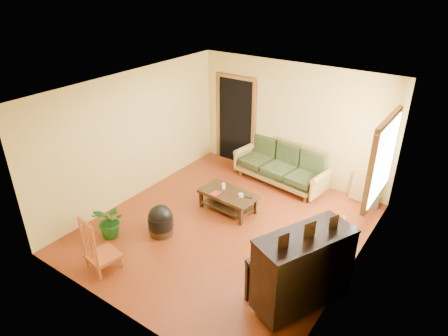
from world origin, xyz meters
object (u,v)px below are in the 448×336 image
Objects in this scene: footstool at (161,223)px; ceramic_crock at (373,201)px; armchair at (321,241)px; potted_plant at (110,221)px; piano at (302,271)px; sofa at (280,165)px; coffee_table at (228,201)px; red_chair at (101,243)px.

footstool is 4.22m from ceramic_crock.
armchair is at bearing 19.92° from footstool.
ceramic_crock is 0.44× the size of potted_plant.
piano reaches higher than footstool.
armchair is (1.76, -1.96, -0.07)m from sofa.
sofa reaches higher than footstool.
potted_plant is at bearing -139.61° from footstool.
coffee_table reaches higher than ceramic_crock.
red_chair is (-2.73, -2.15, 0.11)m from armchair.
coffee_table is 2.44× the size of footstool.
ceramic_crock is at bearing 47.08° from footstool.
ceramic_crock is at bearing 37.29° from coffee_table.
red_chair is (-0.67, -2.53, 0.28)m from coffee_table.
armchair is at bearing 122.88° from piano.
potted_plant is at bearing -148.29° from piano.
armchair is at bearing 24.76° from potted_plant.
sofa is at bearing 79.27° from coffee_table.
armchair is 2.17m from ceramic_crock.
sofa reaches higher than ceramic_crock.
potted_plant is (-0.67, -0.57, 0.10)m from footstool.
sofa is 2.05m from ceramic_crock.
sofa is 3.30× the size of potted_plant.
footstool is at bearing -158.17° from piano.
ceramic_crock is at bearing 112.86° from piano.
potted_plant is (-1.22, -1.89, 0.12)m from coffee_table.
footstool reaches higher than ceramic_crock.
potted_plant is at bearing -172.28° from armchair.
piano is 3.09m from red_chair.
sofa is 1.53× the size of piano.
ceramic_crock is 5.09m from potted_plant.
coffee_table is 2.91m from ceramic_crock.
armchair is at bearing -96.68° from ceramic_crock.
ceramic_crock is at bearing 12.93° from sofa.
footstool is at bearing -98.53° from sofa.
armchair reaches higher than potted_plant.
piano is (1.92, -3.04, 0.16)m from sofa.
footstool is at bearing -132.92° from ceramic_crock.
red_chair is 3.50× the size of ceramic_crock.
potted_plant is at bearing -105.77° from sofa.
red_chair reaches higher than potted_plant.
red_chair is at bearing -135.18° from piano.
armchair reaches higher than ceramic_crock.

